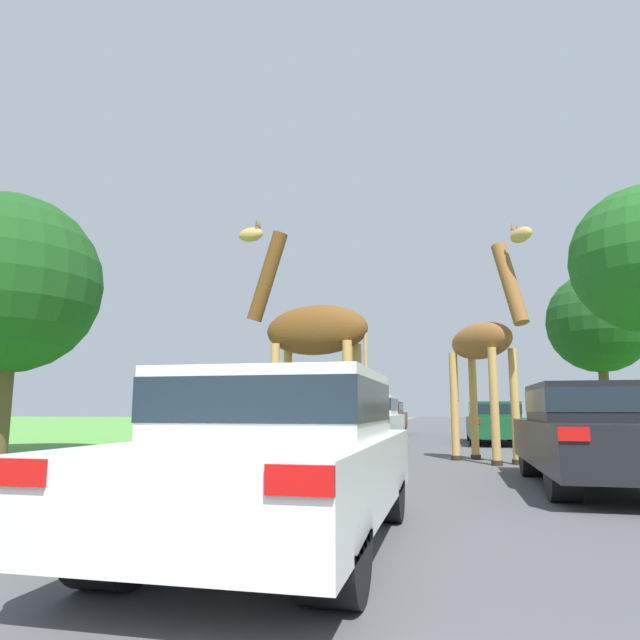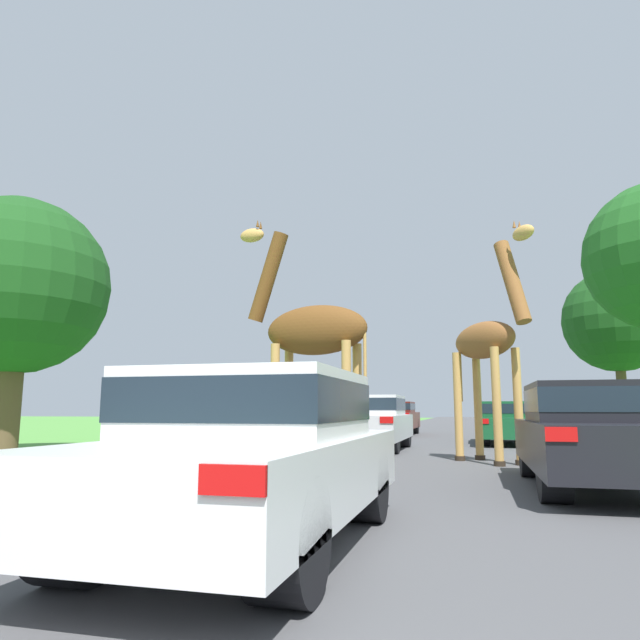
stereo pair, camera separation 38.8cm
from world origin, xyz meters
name	(u,v)px [view 1 (the left image)]	position (x,y,z in m)	size (l,w,h in m)	color
road	(434,431)	(0.00, 30.00, 0.00)	(7.66, 120.00, 0.00)	#4C4C4F
giraffe_near_road	(310,335)	(-1.75, 11.02, 2.56)	(2.87, 1.05, 5.09)	tan
giraffe_companion	(485,346)	(1.69, 12.75, 2.44)	(1.88, 2.34, 4.87)	tan
car_lead_maroon	(280,451)	(-0.45, 4.76, 0.76)	(1.77, 4.22, 1.41)	silver
car_queue_right	(381,417)	(-2.13, 25.77, 0.78)	(1.95, 4.73, 1.43)	#561914
car_queue_left	(494,421)	(2.28, 19.96, 0.72)	(1.70, 4.77, 1.35)	#144C28
car_far_ahead	(366,421)	(-1.40, 16.12, 0.79)	(1.78, 4.55, 1.48)	silver
car_verge_right	(595,431)	(2.92, 9.06, 0.79)	(1.77, 4.61, 1.47)	black
tree_left_edge	(599,322)	(8.61, 32.01, 5.61)	(5.30, 5.30, 8.29)	brown
tree_centre_back	(8,284)	(-9.74, 11.92, 4.18)	(4.50, 4.50, 6.46)	brown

